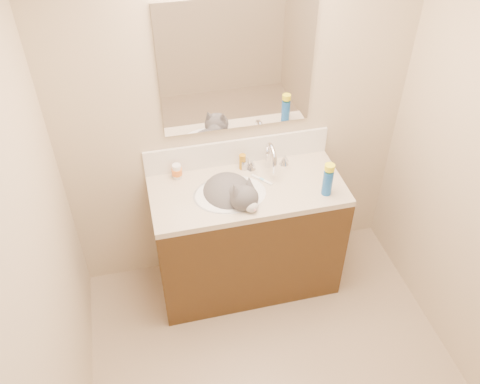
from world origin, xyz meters
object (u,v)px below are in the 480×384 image
cat (231,196)px  pill_bottle (177,171)px  faucet (270,160)px  spray_can (327,183)px  vanity_cabinet (247,239)px  amber_bottle (242,162)px  silver_jar (245,164)px  basin (230,203)px

cat → pill_bottle: (-0.30, 0.23, 0.07)m
faucet → spray_can: bearing=-47.8°
vanity_cabinet → amber_bottle: (0.02, 0.20, 0.50)m
cat → pill_bottle: cat is taller
pill_bottle → cat: bearing=-38.2°
faucet → silver_jar: bearing=158.5°
faucet → amber_bottle: bearing=159.7°
cat → silver_jar: size_ratio=7.32×
faucet → spray_can: 0.40m
faucet → pill_bottle: 0.59m
amber_bottle → pill_bottle: bearing=179.3°
faucet → pill_bottle: (-0.58, 0.07, -0.04)m
vanity_cabinet → basin: size_ratio=2.67×
vanity_cabinet → cat: bearing=-164.6°
faucet → silver_jar: 0.17m
faucet → silver_jar: (-0.15, 0.06, -0.05)m
faucet → vanity_cabinet: bearing=-142.7°
silver_jar → amber_bottle: bearing=174.0°
faucet → spray_can: faucet is taller
cat → pill_bottle: size_ratio=4.96×
cat → basin: bearing=156.5°
silver_jar → amber_bottle: amber_bottle is taller
faucet → spray_can: size_ratio=1.69×
silver_jar → faucet: bearing=-21.5°
vanity_cabinet → faucet: bearing=37.3°
silver_jar → cat: bearing=-121.4°
spray_can → pill_bottle: bearing=157.0°
amber_bottle → spray_can: size_ratio=0.64×
spray_can → amber_bottle: bearing=140.5°
cat → amber_bottle: (0.12, 0.23, 0.07)m
pill_bottle → amber_bottle: amber_bottle is taller
cat → silver_jar: 0.27m
basin → amber_bottle: bearing=59.2°
pill_bottle → spray_can: (0.86, -0.36, 0.03)m
amber_bottle → vanity_cabinet: bearing=-94.6°
basin → silver_jar: size_ratio=6.76×
basin → cat: cat is taller
silver_jar → pill_bottle: bearing=179.1°
vanity_cabinet → silver_jar: silver_jar is taller
cat → silver_jar: bearing=35.1°
basin → spray_can: spray_can is taller
faucet → amber_bottle: faucet is taller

